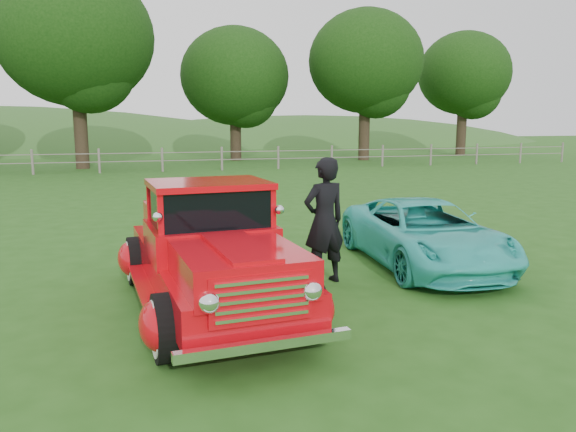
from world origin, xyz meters
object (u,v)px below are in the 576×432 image
object	(u,v)px
tree_near_west	(75,36)
teal_sedan	(424,233)
man	(324,221)
red_pickup	(209,253)
tree_near_east	(235,77)
tree_far_east	(464,74)
tree_mid_east	(366,62)

from	to	relation	value
tree_near_west	teal_sedan	distance (m)	24.99
man	red_pickup	bearing A→B (deg)	8.85
tree_near_east	tree_far_east	size ratio (longest dim) A/B	0.94
teal_sedan	man	bearing A→B (deg)	-162.11
tree_near_west	teal_sedan	bearing A→B (deg)	-71.96
tree_far_east	teal_sedan	distance (m)	33.99
tree_near_east	tree_mid_east	bearing A→B (deg)	-14.04
red_pickup	man	xyz separation A→B (m)	(1.93, 0.79, 0.21)
tree_far_east	tree_near_east	bearing A→B (deg)	-176.63
tree_near_east	red_pickup	world-z (taller)	tree_near_east
teal_sedan	tree_near_east	bearing A→B (deg)	90.40
teal_sedan	man	xyz separation A→B (m)	(-2.07, -0.53, 0.42)
tree_near_east	man	size ratio (longest dim) A/B	4.15
tree_mid_east	teal_sedan	bearing A→B (deg)	-110.81
tree_mid_east	tree_near_west	bearing A→B (deg)	-173.29
tree_near_east	tree_mid_east	world-z (taller)	tree_mid_east
tree_far_east	man	xyz separation A→B (m)	(-20.58, -28.54, -4.86)
tree_mid_east	tree_far_east	world-z (taller)	tree_mid_east
tree_near_east	man	world-z (taller)	tree_near_east
tree_near_east	teal_sedan	bearing A→B (deg)	-93.19
tree_near_west	tree_mid_east	distance (m)	17.13
tree_mid_east	red_pickup	distance (m)	30.08
tree_mid_east	tree_near_east	bearing A→B (deg)	165.96
tree_far_east	teal_sedan	world-z (taller)	tree_far_east
tree_near_west	tree_near_east	size ratio (longest dim) A/B	1.25
tree_near_east	red_pickup	xyz separation A→B (m)	(-5.50, -28.34, -4.45)
tree_mid_east	red_pickup	xyz separation A→B (m)	(-13.50, -26.34, -5.38)
tree_near_east	tree_far_east	distance (m)	17.04
tree_far_east	red_pickup	xyz separation A→B (m)	(-22.50, -29.34, -5.06)
red_pickup	teal_sedan	world-z (taller)	red_pickup
teal_sedan	man	size ratio (longest dim) A/B	2.09
tree_near_west	tree_far_east	world-z (taller)	tree_near_west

